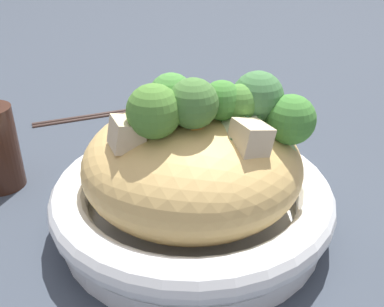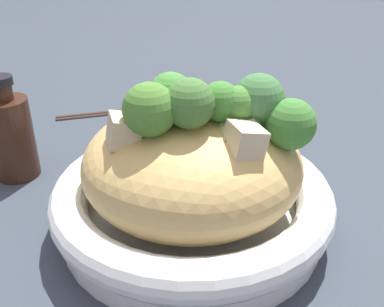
% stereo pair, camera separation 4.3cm
% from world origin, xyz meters
% --- Properties ---
extents(ground_plane, '(3.00, 3.00, 0.00)m').
position_xyz_m(ground_plane, '(0.00, 0.00, 0.00)').
color(ground_plane, '#333B45').
extents(serving_bowl, '(0.29, 0.29, 0.06)m').
position_xyz_m(serving_bowl, '(0.00, 0.00, 0.03)').
color(serving_bowl, white).
rests_on(serving_bowl, ground_plane).
extents(noodle_heap, '(0.22, 0.22, 0.11)m').
position_xyz_m(noodle_heap, '(-0.00, -0.00, 0.08)').
color(noodle_heap, tan).
rests_on(noodle_heap, serving_bowl).
extents(broccoli_florets, '(0.19, 0.10, 0.08)m').
position_xyz_m(broccoli_florets, '(0.02, -0.02, 0.14)').
color(broccoli_florets, '#98C071').
rests_on(broccoli_florets, serving_bowl).
extents(carrot_coins, '(0.07, 0.11, 0.04)m').
position_xyz_m(carrot_coins, '(-0.02, 0.03, 0.13)').
color(carrot_coins, orange).
rests_on(carrot_coins, serving_bowl).
extents(zucchini_slices, '(0.06, 0.06, 0.03)m').
position_xyz_m(zucchini_slices, '(0.04, -0.02, 0.13)').
color(zucchini_slices, beige).
rests_on(zucchini_slices, serving_bowl).
extents(chicken_chunks, '(0.16, 0.08, 0.04)m').
position_xyz_m(chicken_chunks, '(-0.01, -0.03, 0.13)').
color(chicken_chunks, beige).
rests_on(chicken_chunks, serving_bowl).
extents(soy_sauce_bottle, '(0.05, 0.05, 0.13)m').
position_xyz_m(soy_sauce_bottle, '(-0.23, 0.09, 0.06)').
color(soy_sauce_bottle, '#381E14').
rests_on(soy_sauce_bottle, ground_plane).
extents(chopsticks_pair, '(0.22, 0.09, 0.01)m').
position_xyz_m(chopsticks_pair, '(-0.14, 0.30, 0.00)').
color(chopsticks_pair, black).
rests_on(chopsticks_pair, ground_plane).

